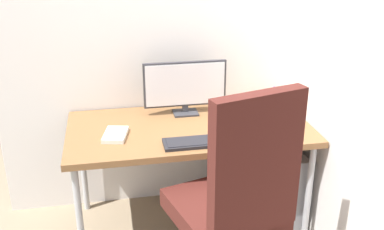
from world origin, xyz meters
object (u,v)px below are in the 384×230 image
monitor (185,86)px  pen_holder (273,104)px  keyboard (205,141)px  mouse (265,136)px  office_chair (236,197)px  filing_cabinet (258,182)px  notebook (115,135)px

monitor → pen_holder: bearing=-6.5°
keyboard → mouse: 0.34m
office_chair → mouse: bearing=54.9°
keyboard → mouse: bearing=-2.2°
office_chair → keyboard: (-0.06, 0.41, 0.11)m
filing_cabinet → keyboard: 0.66m
office_chair → monitor: size_ratio=2.28×
keyboard → mouse: size_ratio=4.22×
filing_cabinet → mouse: mouse is taller
office_chair → notebook: 0.81m
pen_holder → mouse: bearing=-115.7°
pen_holder → notebook: (-1.02, -0.21, -0.04)m
monitor → notebook: size_ratio=2.67×
filing_cabinet → office_chair: bearing=-118.0°
filing_cabinet → pen_holder: bearing=48.6°
office_chair → filing_cabinet: size_ratio=2.19×
mouse → pen_holder: (0.19, 0.40, 0.03)m
mouse → keyboard: bearing=-163.2°
monitor → mouse: size_ratio=4.78×
filing_cabinet → monitor: monitor is taller
office_chair → filing_cabinet: office_chair is taller
monitor → office_chair: bearing=-83.8°
mouse → pen_holder: size_ratio=0.66×
notebook → office_chair: bearing=-34.7°
monitor → keyboard: monitor is taller
pen_holder → filing_cabinet: bearing=-131.4°
keyboard → monitor: bearing=93.8°
filing_cabinet → mouse: bearing=-105.2°
notebook → mouse: bearing=-0.5°
filing_cabinet → notebook: (-0.90, -0.07, 0.45)m
notebook → keyboard: bearing=-7.6°
office_chair → keyboard: bearing=98.8°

